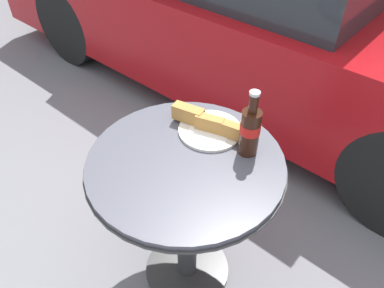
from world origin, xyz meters
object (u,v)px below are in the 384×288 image
Objects in this scene: bistro_table at (186,195)px; cola_bottle_left at (250,130)px; parked_car at (257,4)px; lunch_plate_near at (208,126)px.

cola_bottle_left is at bearing 52.07° from bistro_table.
parked_car is at bearing 121.86° from cola_bottle_left.
cola_bottle_left is at bearing 0.35° from lunch_plate_near.
lunch_plate_near is at bearing -63.48° from parked_car.
lunch_plate_near is (-0.04, 0.17, 0.21)m from bistro_table.
parked_car is at bearing 115.19° from bistro_table.
cola_bottle_left is 0.19m from lunch_plate_near.
cola_bottle_left is 0.84× the size of lunch_plate_near.
cola_bottle_left is at bearing -58.14° from parked_car.
parked_car reaches higher than lunch_plate_near.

